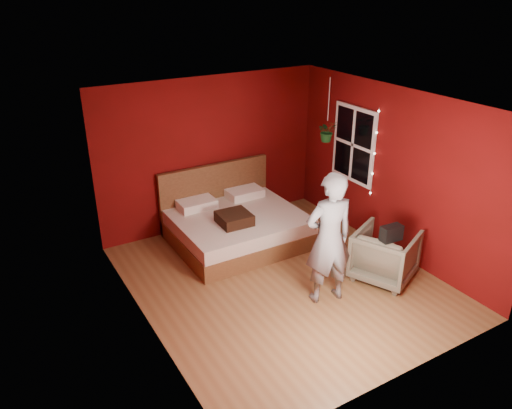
% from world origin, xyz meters
% --- Properties ---
extents(floor, '(4.50, 4.50, 0.00)m').
position_xyz_m(floor, '(0.00, 0.00, 0.00)').
color(floor, brown).
rests_on(floor, ground).
extents(room_walls, '(4.04, 4.54, 2.62)m').
position_xyz_m(room_walls, '(0.00, 0.00, 1.68)').
color(room_walls, '#660A0B').
rests_on(room_walls, ground).
extents(window, '(0.05, 0.97, 1.27)m').
position_xyz_m(window, '(1.97, 0.90, 1.50)').
color(window, white).
rests_on(window, room_walls).
extents(fairy_lights, '(0.04, 0.04, 1.45)m').
position_xyz_m(fairy_lights, '(1.94, 0.38, 1.50)').
color(fairy_lights, silver).
rests_on(fairy_lights, room_walls).
extents(bed, '(2.04, 1.73, 1.12)m').
position_xyz_m(bed, '(0.00, 1.43, 0.29)').
color(bed, brown).
rests_on(bed, ground).
extents(person, '(0.74, 0.55, 1.84)m').
position_xyz_m(person, '(0.27, -0.66, 0.92)').
color(person, slate).
rests_on(person, ground).
extents(armchair, '(1.09, 1.08, 0.76)m').
position_xyz_m(armchair, '(1.31, -0.68, 0.38)').
color(armchair, '#686552').
rests_on(armchair, ground).
extents(handbag, '(0.31, 0.17, 0.21)m').
position_xyz_m(handbag, '(1.17, -0.88, 0.86)').
color(handbag, black).
rests_on(handbag, armchair).
extents(throw_pillow, '(0.51, 0.51, 0.17)m').
position_xyz_m(throw_pillow, '(-0.19, 1.09, 0.60)').
color(throw_pillow, '#311910').
rests_on(throw_pillow, bed).
extents(hanging_plant, '(0.35, 0.31, 1.04)m').
position_xyz_m(hanging_plant, '(1.56, 1.11, 1.74)').
color(hanging_plant, silver).
rests_on(hanging_plant, room_walls).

